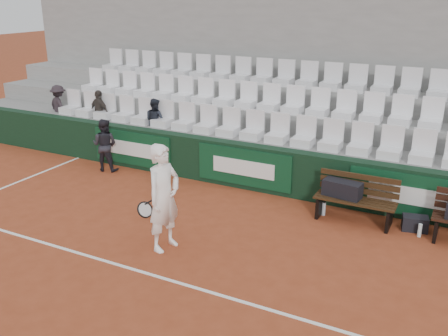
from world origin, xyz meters
The scene contains 20 objects.
ground centered at (0.00, 0.00, 0.00)m, with size 80.00×80.00×0.00m, color #943E21.
court_baseline centered at (0.00, 0.00, 0.00)m, with size 18.00×0.06×0.01m, color white.
back_barrier centered at (0.07, 3.99, 0.50)m, with size 18.00×0.34×1.00m.
grandstand_tier_front centered at (0.00, 4.62, 0.50)m, with size 18.00×0.95×1.00m, color gray.
grandstand_tier_mid centered at (0.00, 5.58, 0.72)m, with size 18.00×0.95×1.45m, color gray.
grandstand_tier_back centered at (0.00, 6.53, 0.95)m, with size 18.00×0.95×1.90m, color gray.
grandstand_rear_wall centered at (0.00, 7.15, 2.20)m, with size 18.00×0.30×4.40m, color gray.
seat_row_front centered at (0.00, 4.45, 1.31)m, with size 11.90×0.44×0.63m, color silver.
seat_row_mid centered at (0.00, 5.40, 1.77)m, with size 11.90×0.44×0.63m, color white.
seat_row_back centered at (0.00, 6.35, 2.21)m, with size 11.90×0.44×0.63m, color silver.
bench_left centered at (2.34, 3.33, 0.23)m, with size 1.50×0.56×0.45m, color #382110.
sports_bag_left centered at (2.08, 3.37, 0.60)m, with size 0.72×0.31×0.31m, color black.
sports_bag_ground centered at (3.42, 3.47, 0.14)m, with size 0.45×0.27×0.27m, color black.
water_bottle_near centered at (1.75, 3.35, 0.13)m, with size 0.07×0.07×0.27m, color silver.
water_bottle_far centered at (3.54, 3.24, 0.12)m, with size 0.07×0.07×0.24m, color silver.
tennis_player centered at (-0.27, 0.85, 0.92)m, with size 0.77×0.74×1.84m.
ball_kid centered at (-3.72, 3.46, 0.64)m, with size 0.62×0.49×1.28m, color black.
spectator_a centered at (-6.14, 4.50, 1.59)m, with size 0.76×0.44×1.18m, color black.
spectator_b centered at (-4.71, 4.50, 1.58)m, with size 0.68×0.28×1.16m, color #332D29.
spectator_c centered at (-2.95, 4.50, 1.55)m, with size 0.54×0.42×1.11m, color black.
Camera 1 is at (4.08, -5.44, 4.13)m, focal length 40.00 mm.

